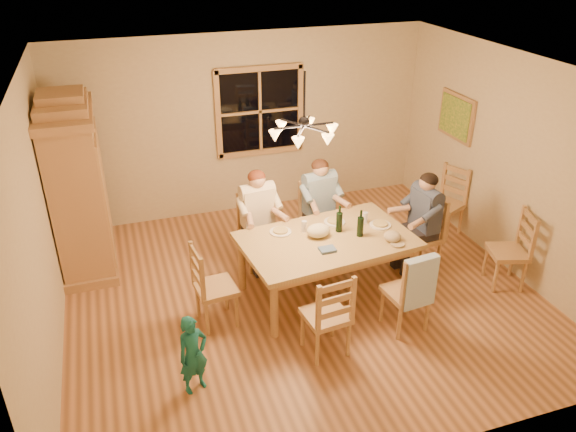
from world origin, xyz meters
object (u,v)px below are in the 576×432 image
object	(u,v)px
chair_far_right	(319,231)
adult_slate_man	(424,210)
chair_end_right	(420,247)
chair_far_left	(259,244)
adult_plaid_man	(320,195)
wine_bottle_b	(361,223)
chair_near_right	(405,303)
chair_end_left	(217,299)
chair_spare_back	(444,214)
chair_spare_front	(505,263)
dining_table	(327,245)
chair_near_left	(325,327)
wine_bottle_a	(339,219)
chandelier	(304,131)
child	(193,355)
adult_woman	(258,207)
armoire	(79,190)

from	to	relation	value
chair_far_right	adult_slate_man	world-z (taller)	adult_slate_man
chair_end_right	chair_far_left	bearing A→B (deg)	63.43
adult_plaid_man	wine_bottle_b	distance (m)	1.04
chair_near_right	chair_end_left	size ratio (longest dim) A/B	1.00
adult_plaid_man	chair_spare_back	bearing A→B (deg)	170.65
chair_far_right	chair_spare_front	world-z (taller)	same
dining_table	chair_far_right	world-z (taller)	chair_far_right
adult_slate_man	chair_spare_front	world-z (taller)	adult_slate_man
chair_far_right	chair_near_left	world-z (taller)	same
chair_spare_back	chair_far_right	bearing A→B (deg)	61.86
chair_near_left	wine_bottle_b	xyz separation A→B (m)	(0.78, 0.91, 0.62)
wine_bottle_a	chair_spare_back	distance (m)	2.20
chandelier	chair_far_left	world-z (taller)	chandelier
adult_slate_man	chair_near_right	bearing A→B (deg)	136.74
chair_near_left	wine_bottle_a	bearing A→B (deg)	55.62
dining_table	chair_end_left	distance (m)	1.42
adult_slate_man	wine_bottle_a	bearing A→B (deg)	85.32
chair_spare_front	chair_spare_back	bearing A→B (deg)	16.49
chair_far_left	chair_end_left	xyz separation A→B (m)	(-0.77, -1.02, 0.00)
child	chair_spare_front	size ratio (longest dim) A/B	0.84
adult_woman	adult_plaid_man	xyz separation A→B (m)	(0.87, 0.09, 0.00)
chair_spare_front	adult_slate_man	bearing A→B (deg)	67.24
chandelier	chair_far_right	distance (m)	2.07
chair_far_right	adult_slate_man	size ratio (longest dim) A/B	1.13
chair_far_right	dining_table	bearing A→B (deg)	67.62
chair_end_left	adult_plaid_man	xyz separation A→B (m)	(1.65, 1.11, 0.54)
chair_near_right	child	size ratio (longest dim) A/B	1.18
chandelier	chair_end_right	distance (m)	2.42
chair_far_right	chair_spare_back	bearing A→B (deg)	170.65
chair_near_left	wine_bottle_a	xyz separation A→B (m)	(0.59, 1.10, 0.62)
chair_end_right	chair_spare_front	world-z (taller)	same
chandelier	child	bearing A→B (deg)	-142.11
chair_far_left	adult_plaid_man	xyz separation A→B (m)	(0.87, 0.09, 0.54)
dining_table	chair_near_right	bearing A→B (deg)	-56.01
chair_end_left	chair_spare_front	xyz separation A→B (m)	(3.53, -0.37, 0.00)
wine_bottle_b	chair_spare_back	bearing A→B (deg)	27.38
chair_spare_front	chair_end_right	bearing A→B (deg)	67.24
chandelier	chair_near_right	size ratio (longest dim) A/B	0.78
chair_far_left	chandelier	bearing A→B (deg)	105.13
dining_table	adult_slate_man	xyz separation A→B (m)	(1.36, 0.15, 0.18)
adult_slate_man	wine_bottle_b	distance (m)	1.00
chair_far_right	adult_woman	size ratio (longest dim) A/B	1.13
adult_woman	chair_spare_back	bearing A→B (deg)	173.61
chair_near_right	chair_spare_front	xyz separation A→B (m)	(1.58, 0.36, 0.00)
chandelier	armoire	size ratio (longest dim) A/B	0.33
dining_table	child	distance (m)	2.10
chair_near_right	chair_end_left	world-z (taller)	same
chair_spare_front	adult_plaid_man	bearing A→B (deg)	68.36
adult_woman	adult_slate_man	xyz separation A→B (m)	(1.95, -0.73, 0.00)
dining_table	chair_spare_front	xyz separation A→B (m)	(2.17, -0.52, -0.36)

